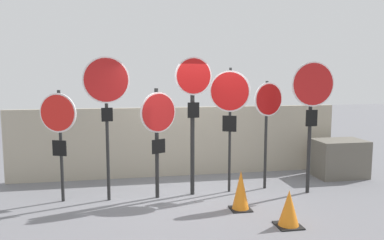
{
  "coord_description": "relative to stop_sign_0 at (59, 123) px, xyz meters",
  "views": [
    {
      "loc": [
        -1.25,
        -6.78,
        2.29
      ],
      "look_at": [
        0.01,
        0.0,
        1.46
      ],
      "focal_mm": 35.0,
      "sensor_mm": 36.0,
      "label": 1
    }
  ],
  "objects": [
    {
      "name": "ground_plane",
      "position": [
        2.38,
        -0.11,
        -1.46
      ],
      "size": [
        40.0,
        40.0,
        0.0
      ],
      "primitive_type": "plane",
      "color": "slate"
    },
    {
      "name": "fence_back",
      "position": [
        2.38,
        1.44,
        -0.67
      ],
      "size": [
        7.49,
        0.12,
        1.57
      ],
      "color": "#A89E89",
      "rests_on": "ground"
    },
    {
      "name": "stop_sign_0",
      "position": [
        0.0,
        0.0,
        0.0
      ],
      "size": [
        0.66,
        0.29,
        2.03
      ],
      "rotation": [
        0.0,
        0.0,
        -0.39
      ],
      "color": "black",
      "rests_on": "ground"
    },
    {
      "name": "stop_sign_1",
      "position": [
        0.85,
        -0.09,
        0.52
      ],
      "size": [
        0.82,
        0.17,
        2.62
      ],
      "rotation": [
        0.0,
        0.0,
        0.14
      ],
      "color": "black",
      "rests_on": "ground"
    },
    {
      "name": "stop_sign_2",
      "position": [
        1.76,
        -0.11,
        -0.04
      ],
      "size": [
        0.67,
        0.36,
        2.05
      ],
      "rotation": [
        0.0,
        0.0,
        0.47
      ],
      "color": "black",
      "rests_on": "ground"
    },
    {
      "name": "stop_sign_3",
      "position": [
        2.42,
        -0.03,
        0.38
      ],
      "size": [
        0.71,
        0.17,
        2.63
      ],
      "rotation": [
        0.0,
        0.0,
        0.12
      ],
      "color": "black",
      "rests_on": "ground"
    },
    {
      "name": "stop_sign_4",
      "position": [
        3.15,
        0.0,
        0.36
      ],
      "size": [
        0.72,
        0.37,
        2.44
      ],
      "rotation": [
        0.0,
        0.0,
        -0.46
      ],
      "color": "black",
      "rests_on": "ground"
    },
    {
      "name": "stop_sign_5",
      "position": [
        3.95,
        0.08,
        0.17
      ],
      "size": [
        0.65,
        0.22,
        2.18
      ],
      "rotation": [
        0.0,
        0.0,
        0.29
      ],
      "color": "black",
      "rests_on": "ground"
    },
    {
      "name": "stop_sign_6",
      "position": [
        4.66,
        -0.35,
        0.4
      ],
      "size": [
        0.85,
        0.13,
        2.55
      ],
      "rotation": [
        0.0,
        0.0,
        -0.01
      ],
      "color": "black",
      "rests_on": "ground"
    },
    {
      "name": "traffic_cone_0",
      "position": [
        3.58,
        -1.78,
        -1.18
      ],
      "size": [
        0.38,
        0.38,
        0.57
      ],
      "color": "black",
      "rests_on": "ground"
    },
    {
      "name": "traffic_cone_1",
      "position": [
        3.08,
        -0.96,
        -1.12
      ],
      "size": [
        0.35,
        0.35,
        0.68
      ],
      "color": "black",
      "rests_on": "ground"
    },
    {
      "name": "storage_crate",
      "position": [
        5.93,
        0.67,
        -1.04
      ],
      "size": [
        1.11,
        0.77,
        0.84
      ],
      "color": "#605B51",
      "rests_on": "ground"
    }
  ]
}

